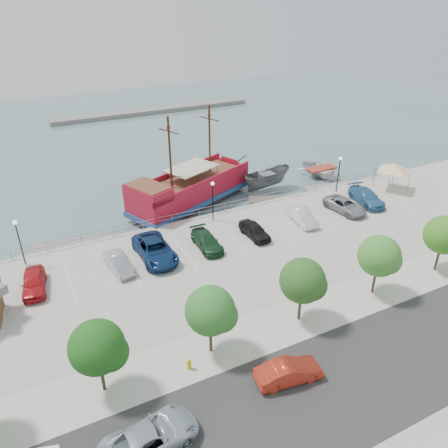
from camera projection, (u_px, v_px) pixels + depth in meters
name	position (u px, v px, depth m)	size (l,w,h in m)	color
ground	(243.00, 259.00, 40.26)	(160.00, 160.00, 0.00)	slate
land_slab	(431.00, 444.00, 23.59)	(100.00, 58.00, 1.20)	#9F9D93
street	(368.00, 371.00, 27.22)	(100.00, 8.00, 0.04)	#2E2E2E
sidewalk	(310.00, 315.00, 31.93)	(100.00, 4.00, 0.05)	beige
seawall_railing	(208.00, 211.00, 45.66)	(50.00, 0.06, 1.00)	gray
far_shore	(154.00, 111.00, 87.19)	(40.00, 3.00, 0.80)	gray
pirate_ship	(199.00, 186.00, 50.38)	(18.08, 11.38, 11.31)	#A41025
patrol_boat	(267.00, 181.00, 53.34)	(2.43, 6.47, 2.50)	#585A5B
speedboat	(321.00, 171.00, 57.69)	(4.57, 6.40, 1.32)	silver
dock_west	(73.00, 246.00, 42.00)	(7.76, 2.22, 0.44)	gray
dock_mid	(276.00, 200.00, 51.12)	(6.35, 1.81, 0.36)	#665C54
dock_east	(330.00, 187.00, 54.26)	(6.52, 1.86, 0.37)	gray
canopy_tent	(394.00, 163.00, 50.31)	(5.14, 5.14, 3.71)	slate
street_van	(151.00, 437.00, 22.47)	(2.39, 5.18, 1.44)	#9DABB5
street_sedan	(289.00, 372.00, 26.33)	(1.45, 4.16, 1.37)	#B52C1A
fire_hydrant	(189.00, 364.00, 27.21)	(0.28, 0.28, 0.80)	#C4A400
lamp_post_left	(18.00, 235.00, 36.38)	(0.36, 0.36, 4.28)	black
lamp_post_mid	(213.00, 194.00, 43.48)	(0.36, 0.36, 4.28)	black
lamp_post_right	(339.00, 168.00, 49.79)	(0.36, 0.36, 4.28)	black
tree_b	(100.00, 348.00, 24.44)	(3.30, 3.20, 5.00)	#473321
tree_c	(213.00, 312.00, 27.21)	(3.30, 3.20, 5.00)	#473321
tree_d	(305.00, 282.00, 29.97)	(3.30, 3.20, 5.00)	#473321
tree_e	(381.00, 257.00, 32.73)	(3.30, 3.20, 5.00)	#473321
tree_f	(446.00, 236.00, 35.49)	(3.30, 3.20, 5.00)	#473321
parked_car_a	(34.00, 282.00, 34.24)	(1.72, 4.28, 1.46)	red
parked_car_b	(119.00, 263.00, 36.74)	(1.41, 4.05, 1.33)	#A1A3AA
parked_car_c	(155.00, 250.00, 38.28)	(2.77, 6.00, 1.67)	navy
parked_car_d	(207.00, 241.00, 39.89)	(1.86, 4.57, 1.33)	#1B4125
parked_car_e	(255.00, 230.00, 41.65)	(1.62, 4.02, 1.37)	black
parked_car_f	(302.00, 216.00, 44.20)	(1.52, 4.35, 1.43)	white
parked_car_g	(345.00, 205.00, 46.40)	(2.28, 4.93, 1.37)	gray
parked_car_h	(366.00, 197.00, 48.11)	(2.12, 5.20, 1.51)	teal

